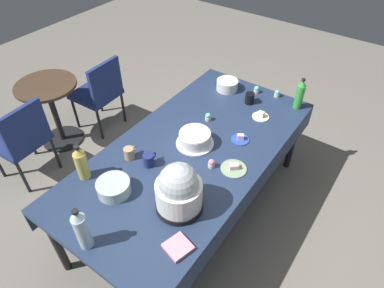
{
  "coord_description": "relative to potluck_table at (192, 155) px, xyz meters",
  "views": [
    {
      "loc": [
        -1.53,
        -1.09,
        2.49
      ],
      "look_at": [
        0.0,
        0.0,
        0.8
      ],
      "focal_mm": 31.47,
      "sensor_mm": 36.0,
      "label": 1
    }
  ],
  "objects": [
    {
      "name": "cupcake_lemon",
      "position": [
        0.98,
        -0.04,
        0.09
      ],
      "size": [
        0.05,
        0.05,
        0.07
      ],
      "color": "beige",
      "rests_on": "potluck_table"
    },
    {
      "name": "cupcake_rose",
      "position": [
        1.03,
        -0.22,
        0.09
      ],
      "size": [
        0.05,
        0.05,
        0.07
      ],
      "color": "beige",
      "rests_on": "potluck_table"
    },
    {
      "name": "cupcake_cocoa",
      "position": [
        0.37,
        0.1,
        0.09
      ],
      "size": [
        0.05,
        0.05,
        0.07
      ],
      "color": "beige",
      "rests_on": "potluck_table"
    },
    {
      "name": "ground",
      "position": [
        0.0,
        0.0,
        -0.69
      ],
      "size": [
        9.0,
        9.0,
        0.0
      ],
      "primitive_type": "plane",
      "color": "slate"
    },
    {
      "name": "soda_bottle_ginger_ale",
      "position": [
        -0.66,
        0.45,
        0.19
      ],
      "size": [
        0.08,
        0.08,
        0.28
      ],
      "color": "gold",
      "rests_on": "potluck_table"
    },
    {
      "name": "soda_bottle_water",
      "position": [
        -1.02,
        0.02,
        0.21
      ],
      "size": [
        0.08,
        0.08,
        0.32
      ],
      "color": "silver",
      "rests_on": "potluck_table"
    },
    {
      "name": "dessert_plate_cream",
      "position": [
        0.66,
        -0.24,
        0.08
      ],
      "size": [
        0.14,
        0.14,
        0.06
      ],
      "color": "beige",
      "rests_on": "potluck_table"
    },
    {
      "name": "glass_salad_bowl",
      "position": [
        -0.64,
        0.18,
        0.11
      ],
      "size": [
        0.22,
        0.22,
        0.09
      ],
      "primitive_type": "cylinder",
      "color": "#B2C6BC",
      "rests_on": "potluck_table"
    },
    {
      "name": "dessert_plate_sage",
      "position": [
        -0.0,
        -0.36,
        0.07
      ],
      "size": [
        0.19,
        0.19,
        0.05
      ],
      "color": "#8CA87F",
      "rests_on": "potluck_table"
    },
    {
      "name": "maroon_chair_right",
      "position": [
        0.4,
        1.51,
        -0.2
      ],
      "size": [
        0.46,
        0.46,
        0.85
      ],
      "color": "navy",
      "rests_on": "ground"
    },
    {
      "name": "potluck_table",
      "position": [
        0.0,
        0.0,
        0.0
      ],
      "size": [
        2.2,
        1.1,
        0.75
      ],
      "color": "navy",
      "rests_on": "ground"
    },
    {
      "name": "coffee_mug_black",
      "position": [
        0.79,
        -0.06,
        0.11
      ],
      "size": [
        0.12,
        0.08,
        0.1
      ],
      "color": "black",
      "rests_on": "potluck_table"
    },
    {
      "name": "coffee_mug_tan",
      "position": [
        -0.34,
        0.32,
        0.11
      ],
      "size": [
        0.12,
        0.07,
        0.09
      ],
      "color": "tan",
      "rests_on": "potluck_table"
    },
    {
      "name": "round_cafe_table",
      "position": [
        -0.05,
        1.74,
        -0.19
      ],
      "size": [
        0.6,
        0.6,
        0.72
      ],
      "color": "#473323",
      "rests_on": "ground"
    },
    {
      "name": "maroon_chair_left",
      "position": [
        -0.55,
        1.51,
        -0.2
      ],
      "size": [
        0.47,
        0.47,
        0.85
      ],
      "color": "navy",
      "rests_on": "ground"
    },
    {
      "name": "soda_bottle_lime_soda",
      "position": [
        0.97,
        -0.44,
        0.19
      ],
      "size": [
        0.07,
        0.07,
        0.29
      ],
      "color": "green",
      "rests_on": "potluck_table"
    },
    {
      "name": "dessert_plate_cobalt",
      "position": [
        0.3,
        -0.25,
        0.07
      ],
      "size": [
        0.14,
        0.14,
        0.05
      ],
      "color": "#2D4CB2",
      "rests_on": "potluck_table"
    },
    {
      "name": "paper_napkin_stack",
      "position": [
        -0.73,
        -0.42,
        0.07
      ],
      "size": [
        0.17,
        0.17,
        0.02
      ],
      "primitive_type": "cube",
      "rotation": [
        0.0,
        0.0,
        -0.26
      ],
      "color": "pink",
      "rests_on": "potluck_table"
    },
    {
      "name": "cupcake_berry",
      "position": [
        -0.07,
        -0.22,
        0.09
      ],
      "size": [
        0.05,
        0.05,
        0.07
      ],
      "color": "beige",
      "rests_on": "potluck_table"
    },
    {
      "name": "coffee_mug_navy",
      "position": [
        -0.32,
        0.15,
        0.11
      ],
      "size": [
        0.12,
        0.08,
        0.1
      ],
      "color": "navy",
      "rests_on": "potluck_table"
    },
    {
      "name": "frosted_layer_cake",
      "position": [
        0.06,
        0.02,
        0.11
      ],
      "size": [
        0.29,
        0.29,
        0.11
      ],
      "color": "silver",
      "rests_on": "potluck_table"
    },
    {
      "name": "slow_cooker",
      "position": [
        -0.49,
        -0.25,
        0.22
      ],
      "size": [
        0.3,
        0.3,
        0.36
      ],
      "color": "black",
      "rests_on": "potluck_table"
    },
    {
      "name": "ceramic_snack_bowl",
      "position": [
        0.87,
        0.21,
        0.11
      ],
      "size": [
        0.2,
        0.2,
        0.09
      ],
      "primitive_type": "cylinder",
      "color": "silver",
      "rests_on": "potluck_table"
    }
  ]
}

